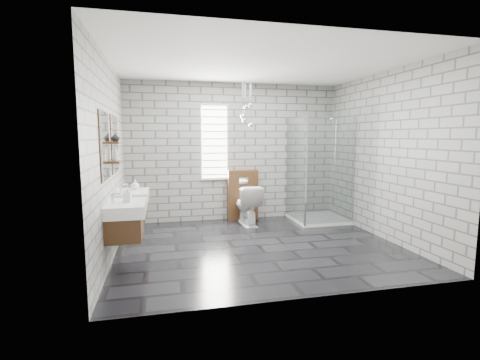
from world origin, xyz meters
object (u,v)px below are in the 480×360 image
object	(u,v)px
vanity_right	(129,197)
cistern_panel	(242,195)
vanity_left	(123,210)
toilet	(247,205)
shower_enclosure	(316,197)

from	to	relation	value
vanity_right	cistern_panel	world-z (taller)	vanity_right
vanity_left	toilet	bearing A→B (deg)	41.77
vanity_right	toilet	xyz separation A→B (m)	(2.05, 0.90, -0.38)
cistern_panel	toilet	distance (m)	0.42
cistern_panel	shower_enclosure	size ratio (longest dim) A/B	0.49
shower_enclosure	cistern_panel	bearing A→B (deg)	159.15
vanity_left	shower_enclosure	bearing A→B (deg)	26.75
vanity_right	vanity_left	bearing A→B (deg)	-90.00
shower_enclosure	vanity_left	bearing A→B (deg)	-153.25
shower_enclosure	toilet	bearing A→B (deg)	175.23
vanity_right	shower_enclosure	xyz separation A→B (m)	(3.41, 0.78, -0.25)
vanity_right	shower_enclosure	size ratio (longest dim) A/B	0.77
cistern_panel	toilet	xyz separation A→B (m)	(0.00, -0.40, -0.12)
vanity_right	toilet	distance (m)	2.27
vanity_right	shower_enclosure	bearing A→B (deg)	12.96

